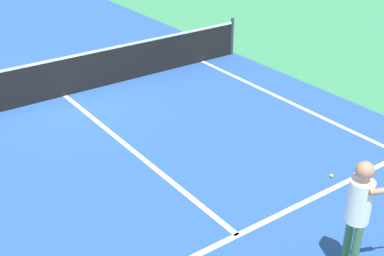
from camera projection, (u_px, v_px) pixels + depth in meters
The scene contains 8 objects.
ground_plane at pixel (65, 96), 12.38m from camera, with size 60.00×60.00×0.00m, color #337F51.
court_surface_inbounds at pixel (65, 96), 12.38m from camera, with size 10.62×24.40×0.00m, color #234C93.
line_sideline_right at pixel (382, 145), 10.21m from camera, with size 0.10×11.89×0.01m, color white.
line_service_near at pixel (237, 235), 7.76m from camera, with size 8.22×0.10×0.01m, color white.
line_center_service at pixel (132, 149), 10.07m from camera, with size 0.10×6.40×0.01m, color white.
net at pixel (63, 77), 12.15m from camera, with size 10.42×0.09×1.07m.
player_near at pixel (361, 206), 6.59m from camera, with size 1.07×0.85×1.74m.
tennis_ball_mid_court at pixel (331, 176), 9.17m from camera, with size 0.07×0.07×0.07m, color #CCE033.
Camera 1 is at (-4.14, -11.00, 5.00)m, focal length 48.29 mm.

